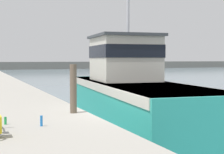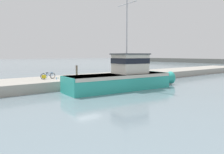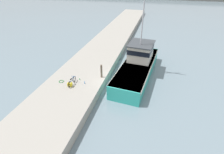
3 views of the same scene
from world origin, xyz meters
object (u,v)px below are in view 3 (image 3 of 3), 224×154
at_px(bicycle_touring, 71,82).
at_px(water_bottle_on_curb, 85,83).
at_px(mooring_post, 101,71).
at_px(water_bottle_by_bike, 80,79).
at_px(fishing_boat_main, 138,64).

bearing_deg(bicycle_touring, water_bottle_on_curb, 25.37).
xyz_separation_m(mooring_post, water_bottle_by_bike, (-2.04, -1.12, -0.63)).
bearing_deg(fishing_boat_main, mooring_post, -129.60).
xyz_separation_m(mooring_post, water_bottle_on_curb, (-1.26, -1.67, -0.60)).
distance_m(bicycle_touring, mooring_post, 3.33).
height_order(mooring_post, water_bottle_by_bike, mooring_post).
relative_size(fishing_boat_main, water_bottle_on_curb, 50.78).
distance_m(bicycle_touring, water_bottle_by_bike, 1.20).
bearing_deg(water_bottle_by_bike, mooring_post, 28.79).
bearing_deg(bicycle_touring, fishing_boat_main, 43.72).
xyz_separation_m(fishing_boat_main, water_bottle_on_curb, (-4.71, -5.10, -0.23)).
distance_m(fishing_boat_main, mooring_post, 4.88).
relative_size(bicycle_touring, mooring_post, 1.12).
distance_m(fishing_boat_main, water_bottle_by_bike, 7.14).
bearing_deg(mooring_post, fishing_boat_main, 44.82).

